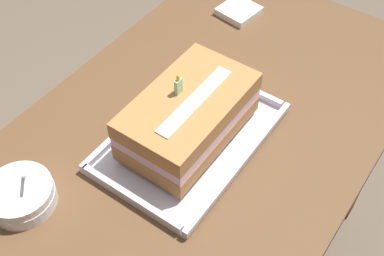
# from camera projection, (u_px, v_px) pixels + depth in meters

# --- Properties ---
(dining_table) EXTENTS (1.21, 0.68, 0.76)m
(dining_table) POSITION_uv_depth(u_px,v_px,m) (194.00, 167.00, 1.12)
(dining_table) COLOR brown
(dining_table) RESTS_ON ground_plane
(foil_tray) EXTENTS (0.38, 0.26, 0.02)m
(foil_tray) POSITION_uv_depth(u_px,v_px,m) (190.00, 139.00, 1.01)
(foil_tray) COLOR silver
(foil_tray) RESTS_ON dining_table
(birthday_cake) EXTENTS (0.28, 0.16, 0.15)m
(birthday_cake) POSITION_uv_depth(u_px,v_px,m) (190.00, 116.00, 0.96)
(birthday_cake) COLOR #B87A42
(birthday_cake) RESTS_ON foil_tray
(bowl_stack) EXTENTS (0.13, 0.13, 0.10)m
(bowl_stack) POSITION_uv_depth(u_px,v_px,m) (21.00, 195.00, 0.90)
(bowl_stack) COLOR white
(bowl_stack) RESTS_ON dining_table
(napkin_pile) EXTENTS (0.11, 0.10, 0.02)m
(napkin_pile) POSITION_uv_depth(u_px,v_px,m) (239.00, 11.00, 1.29)
(napkin_pile) COLOR white
(napkin_pile) RESTS_ON dining_table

